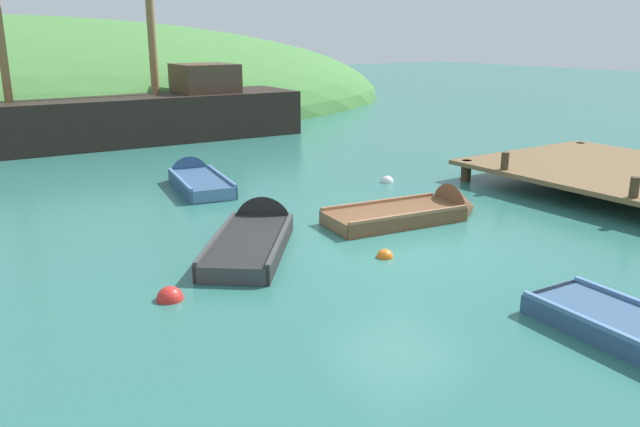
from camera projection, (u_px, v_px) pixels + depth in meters
ground_plane at (400, 243)px, 12.48m from camera, size 120.00×120.00×0.00m
dock at (626, 173)px, 16.51m from camera, size 5.91×7.03×1.63m
sailing_ship at (101, 127)px, 23.47m from camera, size 18.27×4.05×11.80m
rowboat_outer_left at (420, 214)px, 14.12m from camera, size 3.86×1.72×1.23m
rowboat_center at (256, 237)px, 12.55m from camera, size 3.41×3.82×1.22m
rowboat_outer_right at (196, 182)px, 17.17m from camera, size 1.73×3.55×1.13m
buoy_white at (387, 182)px, 17.59m from camera, size 0.35×0.35×0.35m
buoy_red at (170, 299)px, 9.84m from camera, size 0.42×0.42×0.42m
buoy_orange at (385, 257)px, 11.69m from camera, size 0.31×0.31×0.31m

